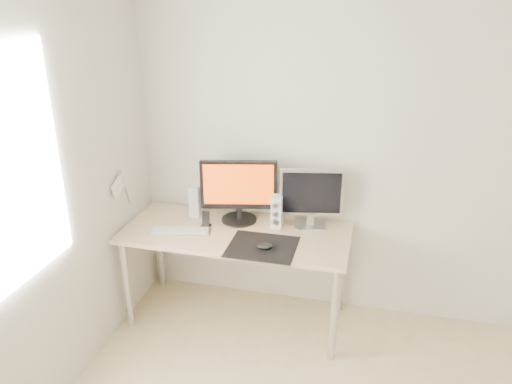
{
  "coord_description": "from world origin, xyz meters",
  "views": [
    {
      "loc": [
        -0.04,
        -1.66,
        2.31
      ],
      "look_at": [
        -0.8,
        1.46,
        1.01
      ],
      "focal_mm": 35.0,
      "sensor_mm": 36.0,
      "label": 1
    }
  ],
  "objects_px": {
    "second_monitor": "(311,195)",
    "speaker_left": "(195,201)",
    "mouse": "(264,246)",
    "speaker_right": "(277,212)",
    "phone_dock": "(206,222)",
    "desk": "(236,241)",
    "main_monitor": "(239,189)",
    "keyboard": "(180,231)"
  },
  "relations": [
    {
      "from": "keyboard",
      "to": "phone_dock",
      "type": "bearing_deg",
      "value": 39.59
    },
    {
      "from": "mouse",
      "to": "keyboard",
      "type": "xyz_separation_m",
      "value": [
        -0.63,
        0.11,
        -0.01
      ]
    },
    {
      "from": "main_monitor",
      "to": "speaker_left",
      "type": "distance_m",
      "value": 0.37
    },
    {
      "from": "desk",
      "to": "speaker_right",
      "type": "height_order",
      "value": "speaker_right"
    },
    {
      "from": "desk",
      "to": "keyboard",
      "type": "height_order",
      "value": "keyboard"
    },
    {
      "from": "speaker_left",
      "to": "speaker_right",
      "type": "height_order",
      "value": "same"
    },
    {
      "from": "second_monitor",
      "to": "phone_dock",
      "type": "bearing_deg",
      "value": -165.43
    },
    {
      "from": "second_monitor",
      "to": "keyboard",
      "type": "bearing_deg",
      "value": -160.4
    },
    {
      "from": "desk",
      "to": "speaker_right",
      "type": "distance_m",
      "value": 0.36
    },
    {
      "from": "mouse",
      "to": "speaker_right",
      "type": "bearing_deg",
      "value": 87.96
    },
    {
      "from": "desk",
      "to": "keyboard",
      "type": "bearing_deg",
      "value": -164.01
    },
    {
      "from": "mouse",
      "to": "speaker_left",
      "type": "distance_m",
      "value": 0.74
    },
    {
      "from": "desk",
      "to": "main_monitor",
      "type": "distance_m",
      "value": 0.37
    },
    {
      "from": "speaker_left",
      "to": "keyboard",
      "type": "relative_size",
      "value": 0.55
    },
    {
      "from": "desk",
      "to": "main_monitor",
      "type": "height_order",
      "value": "main_monitor"
    },
    {
      "from": "mouse",
      "to": "second_monitor",
      "type": "distance_m",
      "value": 0.53
    },
    {
      "from": "mouse",
      "to": "speaker_left",
      "type": "relative_size",
      "value": 0.44
    },
    {
      "from": "mouse",
      "to": "speaker_right",
      "type": "relative_size",
      "value": 0.44
    },
    {
      "from": "second_monitor",
      "to": "speaker_left",
      "type": "relative_size",
      "value": 1.88
    },
    {
      "from": "speaker_right",
      "to": "main_monitor",
      "type": "bearing_deg",
      "value": 173.57
    },
    {
      "from": "main_monitor",
      "to": "second_monitor",
      "type": "xyz_separation_m",
      "value": [
        0.52,
        0.04,
        -0.01
      ]
    },
    {
      "from": "keyboard",
      "to": "mouse",
      "type": "bearing_deg",
      "value": -9.75
    },
    {
      "from": "main_monitor",
      "to": "second_monitor",
      "type": "relative_size",
      "value": 1.22
    },
    {
      "from": "mouse",
      "to": "desk",
      "type": "relative_size",
      "value": 0.07
    },
    {
      "from": "desk",
      "to": "phone_dock",
      "type": "relative_size",
      "value": 13.36
    },
    {
      "from": "desk",
      "to": "second_monitor",
      "type": "distance_m",
      "value": 0.62
    },
    {
      "from": "speaker_right",
      "to": "speaker_left",
      "type": "bearing_deg",
      "value": 175.53
    },
    {
      "from": "speaker_left",
      "to": "keyboard",
      "type": "bearing_deg",
      "value": -91.86
    },
    {
      "from": "desk",
      "to": "speaker_right",
      "type": "relative_size",
      "value": 6.69
    },
    {
      "from": "speaker_left",
      "to": "phone_dock",
      "type": "relative_size",
      "value": 2.0
    },
    {
      "from": "phone_dock",
      "to": "main_monitor",
      "type": "bearing_deg",
      "value": 36.55
    },
    {
      "from": "speaker_left",
      "to": "phone_dock",
      "type": "distance_m",
      "value": 0.23
    },
    {
      "from": "mouse",
      "to": "keyboard",
      "type": "distance_m",
      "value": 0.64
    },
    {
      "from": "main_monitor",
      "to": "second_monitor",
      "type": "distance_m",
      "value": 0.52
    },
    {
      "from": "second_monitor",
      "to": "phone_dock",
      "type": "distance_m",
      "value": 0.78
    },
    {
      "from": "desk",
      "to": "mouse",
      "type": "bearing_deg",
      "value": -40.32
    },
    {
      "from": "desk",
      "to": "phone_dock",
      "type": "distance_m",
      "value": 0.26
    },
    {
      "from": "main_monitor",
      "to": "mouse",
      "type": "bearing_deg",
      "value": -54.0
    },
    {
      "from": "desk",
      "to": "speaker_left",
      "type": "bearing_deg",
      "value": 153.44
    },
    {
      "from": "desk",
      "to": "keyboard",
      "type": "xyz_separation_m",
      "value": [
        -0.38,
        -0.11,
        0.09
      ]
    },
    {
      "from": "desk",
      "to": "speaker_left",
      "type": "relative_size",
      "value": 6.69
    },
    {
      "from": "main_monitor",
      "to": "phone_dock",
      "type": "height_order",
      "value": "main_monitor"
    }
  ]
}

